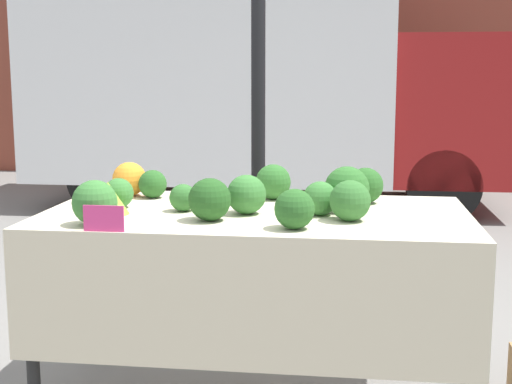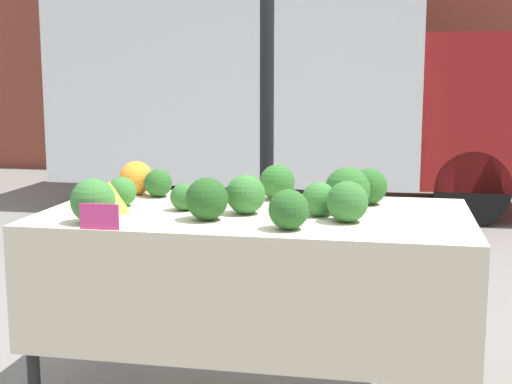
% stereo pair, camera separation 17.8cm
% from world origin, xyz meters
% --- Properties ---
extents(tent_pole, '(0.07, 0.07, 2.65)m').
position_xyz_m(tent_pole, '(-0.08, 0.68, 1.32)').
color(tent_pole, black).
rests_on(tent_pole, ground_plane).
extents(parked_truck, '(4.96, 2.08, 2.37)m').
position_xyz_m(parked_truck, '(-0.63, 4.93, 1.27)').
color(parked_truck, white).
rests_on(parked_truck, ground_plane).
extents(market_table, '(1.73, 0.93, 0.85)m').
position_xyz_m(market_table, '(0.00, -0.07, 0.74)').
color(market_table, beige).
rests_on(market_table, ground_plane).
extents(orange_cauliflower, '(0.16, 0.16, 0.16)m').
position_xyz_m(orange_cauliflower, '(-0.63, 0.31, 0.93)').
color(orange_cauliflower, orange).
rests_on(orange_cauliflower, market_table).
extents(romanesco_head, '(0.16, 0.16, 0.13)m').
position_xyz_m(romanesco_head, '(-0.58, -0.14, 0.91)').
color(romanesco_head, '#93B238').
rests_on(romanesco_head, market_table).
extents(broccoli_head_0, '(0.16, 0.16, 0.16)m').
position_xyz_m(broccoli_head_0, '(-0.15, -0.21, 0.93)').
color(broccoli_head_0, '#23511E').
rests_on(broccoli_head_0, market_table).
extents(broccoli_head_1, '(0.16, 0.16, 0.16)m').
position_xyz_m(broccoli_head_1, '(0.45, 0.25, 0.93)').
color(broccoli_head_1, '#285B23').
rests_on(broccoli_head_1, market_table).
extents(broccoli_head_2, '(0.15, 0.15, 0.15)m').
position_xyz_m(broccoli_head_2, '(0.18, -0.32, 0.92)').
color(broccoli_head_2, '#285B23').
rests_on(broccoli_head_2, market_table).
extents(broccoli_head_3, '(0.14, 0.14, 0.14)m').
position_xyz_m(broccoli_head_3, '(0.26, -0.05, 0.92)').
color(broccoli_head_3, '#387533').
rests_on(broccoli_head_3, market_table).
extents(broccoli_head_4, '(0.16, 0.16, 0.16)m').
position_xyz_m(broccoli_head_4, '(-0.03, -0.06, 0.93)').
color(broccoli_head_4, '#387533').
rests_on(broccoli_head_4, market_table).
extents(broccoli_head_5, '(0.18, 0.18, 0.18)m').
position_xyz_m(broccoli_head_5, '(0.37, 0.06, 0.94)').
color(broccoli_head_5, '#2D6628').
rests_on(broccoli_head_5, market_table).
extents(broccoli_head_6, '(0.17, 0.17, 0.17)m').
position_xyz_m(broccoli_head_6, '(-0.56, -0.34, 0.93)').
color(broccoli_head_6, '#387533').
rests_on(broccoli_head_6, market_table).
extents(broccoli_head_7, '(0.16, 0.16, 0.16)m').
position_xyz_m(broccoli_head_7, '(0.04, 0.29, 0.93)').
color(broccoli_head_7, '#2D6628').
rests_on(broccoli_head_7, market_table).
extents(broccoli_head_8, '(0.11, 0.11, 0.11)m').
position_xyz_m(broccoli_head_8, '(-0.30, -0.04, 0.90)').
color(broccoli_head_8, '#336B2D').
rests_on(broccoli_head_8, market_table).
extents(broccoli_head_9, '(0.16, 0.16, 0.16)m').
position_xyz_m(broccoli_head_9, '(0.38, -0.15, 0.93)').
color(broccoli_head_9, '#336B2D').
rests_on(broccoli_head_9, market_table).
extents(broccoli_head_10, '(0.13, 0.13, 0.13)m').
position_xyz_m(broccoli_head_10, '(-0.51, 0.26, 0.91)').
color(broccoli_head_10, '#285B23').
rests_on(broccoli_head_10, market_table).
extents(broccoli_head_11, '(0.13, 0.13, 0.13)m').
position_xyz_m(broccoli_head_11, '(-0.58, 0.01, 0.91)').
color(broccoli_head_11, '#387533').
rests_on(broccoli_head_11, market_table).
extents(price_sign, '(0.15, 0.01, 0.09)m').
position_xyz_m(price_sign, '(-0.49, -0.45, 0.90)').
color(price_sign, '#E53D84').
rests_on(price_sign, market_table).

